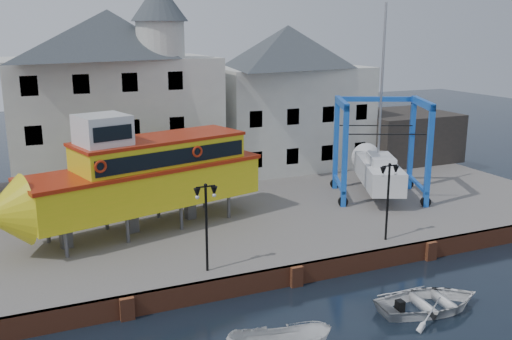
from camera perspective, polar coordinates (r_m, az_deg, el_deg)
name	(u,v)px	position (r m, az deg, el deg)	size (l,w,h in m)	color
ground	(295,286)	(27.81, 3.97, -11.45)	(140.00, 140.00, 0.00)	black
hardstanding	(217,210)	(37.03, -3.91, -4.04)	(44.00, 22.00, 1.00)	#67605A
quay_wall	(295,275)	(27.68, 3.89, -10.44)	(44.00, 0.47, 1.00)	brown
building_white_main	(114,96)	(41.43, -13.99, 7.20)	(14.00, 8.30, 14.00)	beige
building_white_right	(287,97)	(46.44, 3.14, 7.35)	(12.00, 8.00, 11.20)	beige
shed_dark	(401,136)	(50.62, 14.31, 3.36)	(8.00, 7.00, 4.00)	#272522
lamp_post_left	(206,205)	(25.84, -5.02, -3.53)	(1.12, 0.32, 4.20)	black
lamp_post_right	(389,182)	(30.38, 13.14, -1.19)	(1.12, 0.32, 4.20)	black
tour_boat	(131,177)	(31.51, -12.41, -0.69)	(15.67, 7.42, 6.64)	#59595E
travel_lift	(377,164)	(39.13, 11.98, 0.61)	(7.18, 8.43, 12.52)	#1541BB
motorboat_b	(429,310)	(26.69, 16.93, -13.22)	(3.42, 4.79, 0.99)	silver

